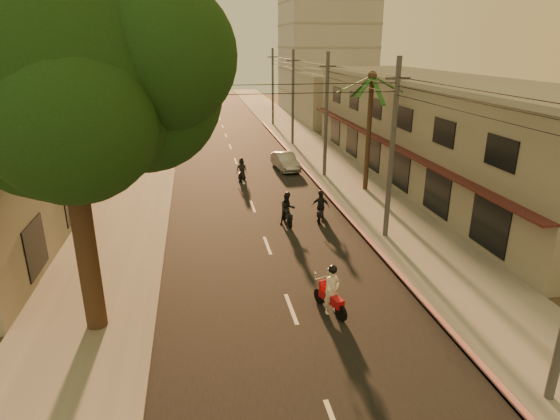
# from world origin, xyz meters

# --- Properties ---
(ground) EXTENTS (160.00, 160.00, 0.00)m
(ground) POSITION_xyz_m (0.00, 0.00, 0.00)
(ground) COLOR #383023
(ground) RESTS_ON ground
(road) EXTENTS (10.00, 140.00, 0.02)m
(road) POSITION_xyz_m (0.00, 20.00, 0.01)
(road) COLOR black
(road) RESTS_ON ground
(sidewalk_right) EXTENTS (5.00, 140.00, 0.12)m
(sidewalk_right) POSITION_xyz_m (7.50, 20.00, 0.06)
(sidewalk_right) COLOR slate
(sidewalk_right) RESTS_ON ground
(sidewalk_left) EXTENTS (5.00, 140.00, 0.12)m
(sidewalk_left) POSITION_xyz_m (-7.50, 20.00, 0.06)
(sidewalk_left) COLOR slate
(sidewalk_left) RESTS_ON ground
(curb_stripe) EXTENTS (0.20, 60.00, 0.20)m
(curb_stripe) POSITION_xyz_m (5.10, 15.00, 0.10)
(curb_stripe) COLOR red
(curb_stripe) RESTS_ON ground
(shophouse_row) EXTENTS (8.80, 34.20, 7.30)m
(shophouse_row) POSITION_xyz_m (13.95, 18.00, 3.65)
(shophouse_row) COLOR gray
(shophouse_row) RESTS_ON ground
(distant_tower) EXTENTS (12.10, 12.10, 28.00)m
(distant_tower) POSITION_xyz_m (16.00, 56.00, 14.00)
(distant_tower) COLOR #B7B5B2
(distant_tower) RESTS_ON ground
(broadleaf_tree) EXTENTS (9.60, 8.70, 12.10)m
(broadleaf_tree) POSITION_xyz_m (-6.61, 2.14, 8.48)
(broadleaf_tree) COLOR black
(broadleaf_tree) RESTS_ON ground
(palm_tree) EXTENTS (5.00, 5.00, 8.20)m
(palm_tree) POSITION_xyz_m (8.00, 16.00, 7.15)
(palm_tree) COLOR black
(palm_tree) RESTS_ON ground
(utility_poles) EXTENTS (1.20, 48.26, 9.00)m
(utility_poles) POSITION_xyz_m (6.20, 20.00, 6.54)
(utility_poles) COLOR #38383A
(utility_poles) RESTS_ON ground
(filler_right) EXTENTS (8.00, 14.00, 6.00)m
(filler_right) POSITION_xyz_m (14.00, 45.00, 3.00)
(filler_right) COLOR #9B968C
(filler_right) RESTS_ON ground
(filler_left_near) EXTENTS (8.00, 14.00, 4.40)m
(filler_left_near) POSITION_xyz_m (-14.00, 34.00, 2.20)
(filler_left_near) COLOR #9B968C
(filler_left_near) RESTS_ON ground
(filler_left_far) EXTENTS (8.00, 14.00, 7.00)m
(filler_left_far) POSITION_xyz_m (-14.00, 52.00, 3.50)
(filler_left_far) COLOR #9B968C
(filler_left_far) RESTS_ON ground
(scooter_red) EXTENTS (1.06, 1.91, 1.96)m
(scooter_red) POSITION_xyz_m (1.42, 1.52, 0.87)
(scooter_red) COLOR black
(scooter_red) RESTS_ON ground
(scooter_mid_a) EXTENTS (0.95, 1.92, 1.88)m
(scooter_mid_a) POSITION_xyz_m (1.54, 10.73, 0.85)
(scooter_mid_a) COLOR black
(scooter_mid_a) RESTS_ON ground
(scooter_mid_b) EXTENTS (1.27, 1.75, 1.81)m
(scooter_mid_b) POSITION_xyz_m (3.49, 10.95, 0.82)
(scooter_mid_b) COLOR black
(scooter_mid_b) RESTS_ON ground
(scooter_far_a) EXTENTS (1.02, 1.69, 1.68)m
(scooter_far_a) POSITION_xyz_m (-0.06, 20.06, 0.76)
(scooter_far_a) COLOR black
(scooter_far_a) RESTS_ON ground
(parked_car) EXTENTS (2.27, 4.33, 1.33)m
(parked_car) POSITION_xyz_m (3.68, 22.57, 0.66)
(parked_car) COLOR gray
(parked_car) RESTS_ON ground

